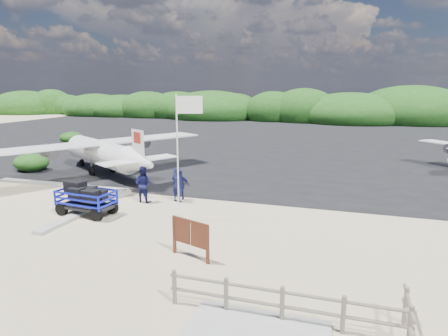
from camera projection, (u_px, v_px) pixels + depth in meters
The scene contains 13 objects.
ground at pixel (159, 231), 16.72m from camera, with size 160.00×160.00×0.00m, color beige.
asphalt_apron at pixel (281, 139), 44.71m from camera, with size 90.00×50.00×0.04m, color #B2B2B2, non-canonical shape.
lagoon at pixel (16, 202), 20.78m from camera, with size 9.00×7.00×0.40m, color #B2B2B2, non-canonical shape.
vegetation_band at pixel (305, 120), 68.03m from camera, with size 124.00×8.00×4.40m, color #B2B2B2, non-canonical shape.
fence at pixel (282, 322), 10.28m from camera, with size 6.40×2.00×1.10m, color #B2B2B2, non-canonical shape.
baggage_cart at pixel (87, 214), 18.80m from camera, with size 2.83×1.62×1.41m, color #0D16C8, non-canonical shape.
flagpole at pixel (179, 219), 18.16m from camera, with size 1.12×0.47×5.62m, color white, non-canonical shape.
signboard at pixel (191, 258), 14.08m from camera, with size 1.76×0.17×1.45m, color #5A2B19, non-canonical shape.
crew_a at pixel (177, 184), 20.69m from camera, with size 0.67×0.44×1.84m, color #121444.
crew_b at pixel (143, 184), 20.65m from camera, with size 0.92×0.72×1.90m, color #121444.
crew_c at pixel (181, 185), 21.07m from camera, with size 0.93×0.39×1.59m, color #121444.
aircraft_large at pixel (394, 162), 31.66m from camera, with size 14.71×14.71×4.41m, color #B2B2B2, non-canonical shape.
aircraft_small at pixel (170, 137), 46.91m from camera, with size 7.44×7.44×2.68m, color #B2B2B2, non-canonical shape.
Camera 1 is at (7.38, -14.26, 6.01)m, focal length 32.00 mm.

